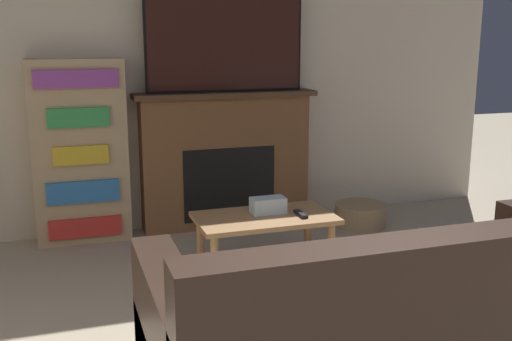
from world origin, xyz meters
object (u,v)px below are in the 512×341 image
fireplace (226,159)px  storage_basket (360,215)px  bookshelf (80,152)px  coffee_table (265,225)px  tv (225,41)px

fireplace → storage_basket: (1.05, -0.38, -0.46)m
bookshelf → fireplace: bearing=1.2°
fireplace → coffee_table: size_ratio=1.68×
tv → coffee_table: tv is taller
coffee_table → bookshelf: 1.61m
bookshelf → storage_basket: bearing=-9.2°
fireplace → storage_basket: fireplace is taller
coffee_table → bookshelf: size_ratio=0.64×
fireplace → coffee_table: fireplace is taller
tv → storage_basket: size_ratio=2.98×
storage_basket → tv: bearing=161.2°
fireplace → storage_basket: 1.20m
fireplace → bookshelf: bearing=-178.8°
tv → bookshelf: (-1.14, -0.00, -0.81)m
bookshelf → storage_basket: 2.29m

